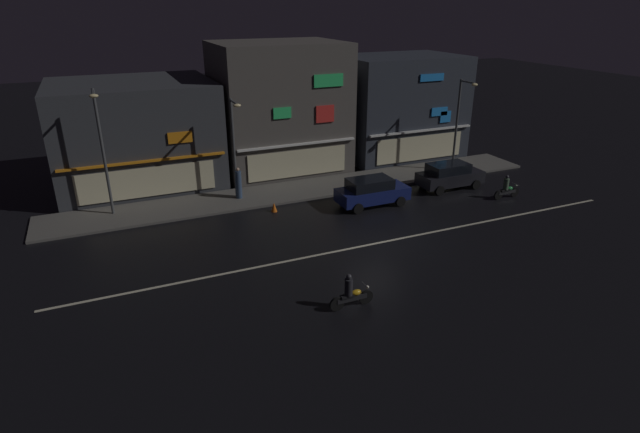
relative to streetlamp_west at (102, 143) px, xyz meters
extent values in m
plane|color=black|center=(11.82, -9.01, -4.28)|extent=(140.00, 140.00, 0.00)
cube|color=beige|center=(11.82, -9.01, -4.27)|extent=(30.60, 0.16, 0.01)
cube|color=#5B5954|center=(11.82, -0.26, -4.21)|extent=(32.22, 3.61, 0.14)
cube|color=#383A3F|center=(2.16, 5.82, -0.96)|extent=(10.00, 8.46, 6.64)
cube|color=orange|center=(2.16, 1.47, -1.68)|extent=(9.50, 0.24, 0.12)
cube|color=orange|center=(4.34, 1.53, -0.47)|extent=(1.44, 0.08, 0.67)
cube|color=beige|center=(2.16, 1.53, -2.98)|extent=(8.00, 0.06, 1.80)
cube|color=#2D333D|center=(21.49, 4.79, -0.49)|extent=(9.00, 6.40, 7.57)
cube|color=white|center=(21.49, 1.47, -1.68)|extent=(8.55, 0.24, 0.12)
cube|color=#268CF2|center=(23.53, 1.53, -0.84)|extent=(0.91, 0.08, 0.82)
cube|color=#268CF2|center=(22.95, 1.53, -0.41)|extent=(1.36, 0.08, 0.61)
cube|color=#268CF2|center=(22.06, 1.53, 2.06)|extent=(1.96, 0.08, 0.51)
cube|color=beige|center=(21.49, 1.53, -2.98)|extent=(7.20, 0.06, 1.80)
cube|color=#56514C|center=(11.82, 4.98, 0.13)|extent=(8.65, 6.78, 8.81)
cube|color=white|center=(11.82, 1.47, -1.68)|extent=(8.22, 0.24, 0.12)
cube|color=#33E572|center=(14.04, 1.53, 2.30)|extent=(2.05, 0.08, 0.81)
cube|color=red|center=(13.80, 1.53, 0.16)|extent=(1.28, 0.08, 1.11)
cube|color=#33E572|center=(10.82, 1.53, 0.46)|extent=(1.20, 0.08, 0.70)
cube|color=beige|center=(11.82, 1.53, -2.98)|extent=(6.92, 0.06, 1.80)
cylinder|color=#47494C|center=(0.00, 0.22, -0.64)|extent=(0.16, 0.16, 7.00)
cube|color=#47494C|center=(0.00, -0.48, 2.76)|extent=(0.10, 1.40, 0.10)
ellipsoid|color=#F9E099|center=(0.00, -1.18, 2.68)|extent=(0.44, 0.32, 0.20)
cylinder|color=#47494C|center=(7.19, 0.12, -1.13)|extent=(0.16, 0.16, 6.00)
cube|color=#47494C|center=(7.19, -0.58, 1.77)|extent=(0.10, 1.40, 0.10)
ellipsoid|color=#F9E099|center=(7.19, -1.28, 1.69)|extent=(0.44, 0.32, 0.20)
cylinder|color=#47494C|center=(22.82, -0.71, -0.98)|extent=(0.16, 0.16, 6.32)
cube|color=#47494C|center=(22.82, -1.41, 2.08)|extent=(0.10, 1.40, 0.10)
ellipsoid|color=#F9E099|center=(22.82, -2.11, 2.00)|extent=(0.44, 0.32, 0.20)
cylinder|color=#334766|center=(7.25, -0.23, -3.28)|extent=(0.38, 0.38, 1.71)
sphere|color=tan|center=(7.25, -0.23, -2.32)|extent=(0.22, 0.22, 0.22)
cube|color=black|center=(20.44, -3.57, -3.59)|extent=(4.30, 1.78, 0.76)
cube|color=black|center=(20.22, -3.57, -2.91)|extent=(2.58, 1.57, 0.60)
cube|color=#F9F2CC|center=(22.55, -2.97, -3.49)|extent=(0.08, 0.20, 0.12)
cube|color=#F9F2CC|center=(22.55, -4.18, -3.49)|extent=(0.08, 0.20, 0.12)
cylinder|color=black|center=(21.86, -2.68, -3.97)|extent=(0.62, 0.20, 0.62)
cylinder|color=black|center=(21.86, -4.46, -3.97)|extent=(0.62, 0.20, 0.62)
cylinder|color=black|center=(19.02, -2.68, -3.97)|extent=(0.62, 0.20, 0.62)
cylinder|color=black|center=(19.02, -4.46, -3.97)|extent=(0.62, 0.20, 0.62)
cube|color=navy|center=(14.32, -4.23, -3.59)|extent=(4.30, 1.78, 0.76)
cube|color=black|center=(14.11, -4.23, -2.91)|extent=(2.58, 1.57, 0.60)
cube|color=#F9F2CC|center=(16.43, -3.62, -3.49)|extent=(0.08, 0.20, 0.12)
cube|color=#F9F2CC|center=(16.43, -4.83, -3.49)|extent=(0.08, 0.20, 0.12)
cylinder|color=black|center=(15.74, -3.34, -3.97)|extent=(0.62, 0.20, 0.62)
cylinder|color=black|center=(15.74, -5.12, -3.97)|extent=(0.62, 0.20, 0.62)
cylinder|color=black|center=(12.91, -3.34, -3.97)|extent=(0.62, 0.20, 0.62)
cylinder|color=black|center=(12.91, -5.12, -3.97)|extent=(0.62, 0.20, 0.62)
cylinder|color=black|center=(8.78, -13.71, -3.98)|extent=(0.60, 0.08, 0.60)
cylinder|color=black|center=(7.48, -13.71, -3.98)|extent=(0.60, 0.10, 0.60)
cube|color=black|center=(8.13, -13.71, -3.88)|extent=(1.30, 0.14, 0.20)
ellipsoid|color=gold|center=(8.33, -13.71, -3.66)|extent=(0.44, 0.26, 0.24)
cube|color=black|center=(7.93, -13.71, -3.73)|extent=(0.56, 0.22, 0.10)
cylinder|color=slate|center=(8.73, -13.71, -3.43)|extent=(0.03, 0.60, 0.03)
sphere|color=white|center=(8.82, -13.71, -3.53)|extent=(0.14, 0.14, 0.14)
cylinder|color=#232328|center=(7.98, -13.71, -3.33)|extent=(0.32, 0.32, 0.70)
sphere|color=#333338|center=(7.98, -13.71, -2.87)|extent=(0.22, 0.22, 0.22)
cylinder|color=black|center=(23.14, -6.59, -3.98)|extent=(0.60, 0.08, 0.60)
cylinder|color=black|center=(21.84, -6.59, -3.98)|extent=(0.60, 0.10, 0.60)
cube|color=black|center=(22.49, -6.59, -3.88)|extent=(1.30, 0.14, 0.20)
ellipsoid|color=#268C3F|center=(22.69, -6.59, -3.66)|extent=(0.44, 0.26, 0.24)
cube|color=black|center=(22.29, -6.59, -3.73)|extent=(0.56, 0.22, 0.10)
cylinder|color=slate|center=(23.09, -6.59, -3.43)|extent=(0.03, 0.60, 0.03)
sphere|color=white|center=(23.18, -6.59, -3.53)|extent=(0.14, 0.14, 0.14)
cylinder|color=#4C664C|center=(22.34, -6.59, -3.33)|extent=(0.32, 0.32, 0.70)
sphere|color=#333338|center=(22.34, -6.59, -2.87)|extent=(0.22, 0.22, 0.22)
cone|color=orange|center=(8.59, -2.88, -4.00)|extent=(0.36, 0.36, 0.55)
camera|label=1|loc=(-0.06, -29.23, 7.00)|focal=28.80mm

